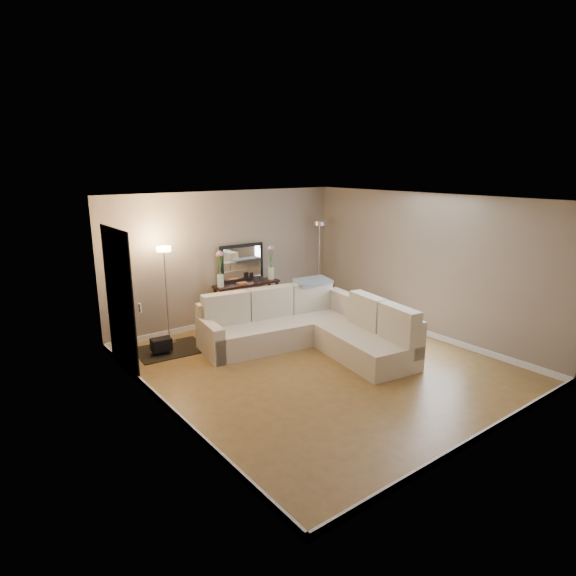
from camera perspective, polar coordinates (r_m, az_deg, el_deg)
floor at (r=7.71m, az=3.65°, el=-9.17°), size 5.00×5.50×0.01m
ceiling at (r=7.08m, az=3.99°, el=10.56°), size 5.00×5.50×0.01m
wall_back at (r=9.49m, az=-7.20°, el=3.52°), size 5.00×0.02×2.60m
wall_front at (r=5.60m, az=22.73°, el=-5.26°), size 5.00×0.02×2.60m
wall_left at (r=6.01m, az=-14.62°, el=-3.29°), size 0.02×5.50×2.60m
wall_right at (r=9.10m, az=15.84°, el=2.61°), size 0.02×5.50×2.60m
baseboard_back at (r=9.78m, az=-6.89°, el=-3.71°), size 5.00×0.03×0.10m
baseboard_front at (r=6.13m, az=21.35°, el=-16.29°), size 5.00×0.03×0.10m
baseboard_left at (r=6.50m, az=-13.69°, el=-13.82°), size 0.03×5.50×0.10m
baseboard_right at (r=9.41m, az=15.23°, el=-4.88°), size 0.03×5.50×0.10m
doorway at (r=7.61m, az=-19.33°, el=-1.48°), size 0.02×1.20×2.20m
switch_plate at (r=6.81m, az=-17.14°, el=-2.26°), size 0.02×0.08×0.12m
sectional_sofa at (r=8.33m, az=2.44°, el=-4.64°), size 2.86×3.03×0.97m
throw_blanket at (r=8.96m, az=2.90°, el=0.83°), size 0.73×0.47×0.09m
console_table at (r=9.53m, az=-5.31°, el=-1.55°), size 1.36×0.42×0.82m
leaning_mirror at (r=9.55m, az=-5.48°, el=2.99°), size 0.95×0.09×0.74m
table_decor at (r=9.44m, az=-4.82°, el=0.72°), size 0.57×0.13×0.13m
flower_vase_left at (r=9.16m, az=-8.04°, el=1.90°), size 0.16×0.13×0.71m
flower_vase_right at (r=9.70m, az=-2.04°, el=2.74°), size 0.16×0.13×0.71m
floor_lamp_lit at (r=8.51m, az=-14.33°, el=1.37°), size 0.27×0.27×1.73m
floor_lamp_unlit at (r=10.38m, az=3.72°, el=4.83°), size 0.34×0.34×1.91m
charcoal_rug at (r=8.53m, az=-13.74°, el=-7.10°), size 1.20×0.95×0.02m
black_bag at (r=8.34m, az=-14.78°, el=-6.48°), size 0.34×0.25×0.21m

